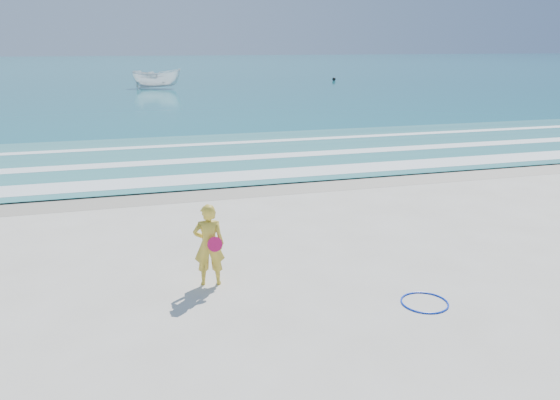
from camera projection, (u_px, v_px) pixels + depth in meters
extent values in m
plane|color=silver|center=(353.00, 332.00, 8.36)|extent=(400.00, 400.00, 0.00)
cube|color=#B2A893|center=(235.00, 188.00, 16.66)|extent=(400.00, 2.40, 0.00)
cube|color=#19727F|center=(134.00, 66.00, 105.26)|extent=(400.00, 190.00, 0.04)
cube|color=#59B7AD|center=(209.00, 156.00, 21.26)|extent=(400.00, 10.00, 0.01)
cube|color=white|center=(227.00, 177.00, 17.85)|extent=(400.00, 1.40, 0.01)
cube|color=white|center=(212.00, 159.00, 20.52)|extent=(400.00, 0.90, 0.01)
cube|color=white|center=(200.00, 144.00, 23.57)|extent=(400.00, 0.60, 0.01)
torus|color=#0B32D5|center=(425.00, 302.00, 9.27)|extent=(1.01, 1.01, 0.03)
imported|color=white|center=(157.00, 79.00, 52.98)|extent=(5.15, 3.38, 1.86)
sphere|color=black|center=(334.00, 79.00, 63.56)|extent=(0.41, 0.41, 0.41)
imported|color=gold|center=(209.00, 245.00, 9.82)|extent=(0.61, 0.46, 1.53)
cylinder|color=#CF1254|center=(215.00, 244.00, 9.66)|extent=(0.27, 0.08, 0.27)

